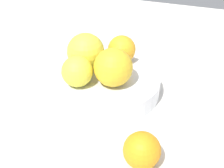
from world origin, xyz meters
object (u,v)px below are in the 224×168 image
Objects in this scene: orange_in_bowl_0 at (77,71)px; orange_loose_0 at (142,150)px; folded_napkin at (112,40)px; orange_in_bowl_2 at (122,49)px; orange_in_bowl_1 at (113,67)px; fruit_bowl at (112,86)px; orange_in_bowl_3 at (86,52)px.

orange_loose_0 is (-12.95, -16.14, -3.81)cm from orange_in_bowl_0.
orange_in_bowl_2 is at bearing -155.98° from folded_napkin.
orange_in_bowl_0 is 28.40cm from folded_napkin.
orange_in_bowl_2 is (11.27, -5.75, -0.04)cm from orange_in_bowl_0.
orange_in_bowl_1 is 18.65cm from orange_loose_0.
orange_in_bowl_1 reaches higher than fruit_bowl.
fruit_bowl is 2.53× the size of orange_in_bowl_3.
orange_in_bowl_1 is 8.95cm from orange_in_bowl_2.
orange_in_bowl_2 is 0.99× the size of orange_loose_0.
orange_in_bowl_1 is (-1.89, -0.83, 5.83)cm from fruit_bowl.
fruit_bowl is 3.25× the size of orange_loose_0.
folded_napkin is at bearing 17.83° from orange_in_bowl_1.
orange_in_bowl_2 is at bearing 5.39° from orange_in_bowl_1.
fruit_bowl is at bearing -108.58° from orange_in_bowl_3.
orange_in_bowl_3 reaches higher than orange_in_bowl_0.
fruit_bowl reaches higher than folded_napkin.
fruit_bowl is at bearing -53.35° from orange_in_bowl_0.
orange_loose_0 is 44.27cm from folded_napkin.
fruit_bowl is 3.22× the size of orange_in_bowl_0.
orange_in_bowl_2 reaches higher than orange_loose_0.
fruit_bowl is 8.79cm from orange_in_bowl_0.
folded_napkin is at bearing 23.55° from orange_loose_0.
orange_loose_0 is (-17.23, -10.39, 1.27)cm from fruit_bowl.
orange_loose_0 is at bearing -156.77° from orange_in_bowl_2.
fruit_bowl is at bearing 31.08° from orange_loose_0.
orange_in_bowl_1 is at bearing -119.13° from orange_in_bowl_3.
orange_in_bowl_3 is 22.43cm from folded_napkin.
orange_in_bowl_0 is 0.44× the size of folded_napkin.
orange_in_bowl_0 is 0.80× the size of orange_in_bowl_1.
orange_in_bowl_2 is at bearing -53.14° from orange_in_bowl_3.
orange_in_bowl_2 is 26.62cm from orange_loose_0.
orange_loose_0 is (-15.35, -9.56, -4.56)cm from orange_in_bowl_1.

